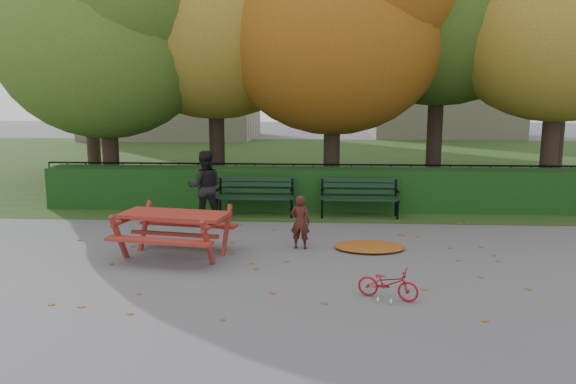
# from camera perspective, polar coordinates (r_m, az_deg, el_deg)

# --- Properties ---
(ground) EXTENTS (90.00, 90.00, 0.00)m
(ground) POSITION_cam_1_polar(r_m,az_deg,el_deg) (9.50, 1.96, -7.28)
(ground) COLOR slate
(ground) RESTS_ON ground
(grass_strip) EXTENTS (90.00, 90.00, 0.00)m
(grass_strip) POSITION_cam_1_polar(r_m,az_deg,el_deg) (23.24, 2.85, 3.12)
(grass_strip) COLOR #1F3D17
(grass_strip) RESTS_ON ground
(building_left) EXTENTS (10.00, 7.00, 15.00)m
(building_left) POSITION_cam_1_polar(r_m,az_deg,el_deg) (36.55, -11.76, 17.26)
(building_left) COLOR #C0B397
(building_left) RESTS_ON ground
(building_right) EXTENTS (9.00, 6.00, 12.00)m
(building_right) POSITION_cam_1_polar(r_m,az_deg,el_deg) (38.00, 15.73, 14.54)
(building_right) COLOR #C0B397
(building_right) RESTS_ON ground
(hedge) EXTENTS (13.00, 0.90, 1.00)m
(hedge) POSITION_cam_1_polar(r_m,az_deg,el_deg) (13.77, 2.46, 0.33)
(hedge) COLOR black
(hedge) RESTS_ON ground
(iron_fence) EXTENTS (14.00, 0.04, 1.02)m
(iron_fence) POSITION_cam_1_polar(r_m,az_deg,el_deg) (14.55, 2.51, 1.01)
(iron_fence) COLOR black
(iron_fence) RESTS_ON ground
(tree_a) EXTENTS (5.88, 5.60, 7.48)m
(tree_a) POSITION_cam_1_polar(r_m,az_deg,el_deg) (15.70, -17.43, 15.83)
(tree_a) COLOR black
(tree_a) RESTS_ON ground
(tree_c) EXTENTS (6.30, 6.00, 8.00)m
(tree_c) POSITION_cam_1_polar(r_m,az_deg,el_deg) (15.17, 5.99, 17.59)
(tree_c) COLOR black
(tree_c) RESTS_ON ground
(tree_f) EXTENTS (6.93, 6.60, 9.19)m
(tree_f) POSITION_cam_1_polar(r_m,az_deg,el_deg) (19.93, -19.23, 17.82)
(tree_f) COLOR black
(tree_f) RESTS_ON ground
(bench_left) EXTENTS (1.80, 0.57, 0.88)m
(bench_left) POSITION_cam_1_polar(r_m,az_deg,el_deg) (13.06, -3.32, -0.12)
(bench_left) COLOR black
(bench_left) RESTS_ON ground
(bench_right) EXTENTS (1.80, 0.57, 0.88)m
(bench_right) POSITION_cam_1_polar(r_m,az_deg,el_deg) (13.01, 7.25, -0.23)
(bench_right) COLOR black
(bench_right) RESTS_ON ground
(picnic_table) EXTENTS (2.06, 1.77, 0.89)m
(picnic_table) POSITION_cam_1_polar(r_m,az_deg,el_deg) (9.91, -11.51, -3.09)
(picnic_table) COLOR maroon
(picnic_table) RESTS_ON ground
(leaf_pile) EXTENTS (1.53, 1.32, 0.09)m
(leaf_pile) POSITION_cam_1_polar(r_m,az_deg,el_deg) (10.45, 8.26, -5.51)
(leaf_pile) COLOR brown
(leaf_pile) RESTS_ON ground
(leaf_scatter) EXTENTS (9.00, 5.70, 0.01)m
(leaf_scatter) POSITION_cam_1_polar(r_m,az_deg,el_deg) (9.79, 2.00, -6.72)
(leaf_scatter) COLOR brown
(leaf_scatter) RESTS_ON ground
(child) EXTENTS (0.40, 0.29, 1.00)m
(child) POSITION_cam_1_polar(r_m,az_deg,el_deg) (10.27, 1.25, -3.07)
(child) COLOR #411814
(child) RESTS_ON ground
(adult) EXTENTS (0.87, 0.73, 1.59)m
(adult) POSITION_cam_1_polar(r_m,az_deg,el_deg) (12.40, -8.45, 0.53)
(adult) COLOR black
(adult) RESTS_ON ground
(bicycle) EXTENTS (0.91, 0.58, 0.45)m
(bicycle) POSITION_cam_1_polar(r_m,az_deg,el_deg) (8.01, 10.12, -9.12)
(bicycle) COLOR #A30F1A
(bicycle) RESTS_ON ground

